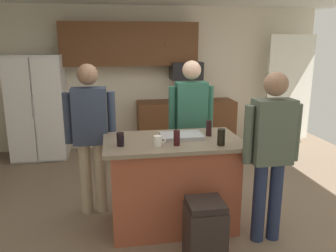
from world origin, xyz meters
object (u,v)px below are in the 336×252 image
Objects in this scene: refrigerator at (38,107)px; serving_tray at (181,136)px; microwave_over_range at (186,71)px; glass_stout_tall at (120,139)px; tumbler_amber at (177,138)px; glass_dark_ale at (221,137)px; glass_short_whisky at (209,128)px; trash_bin at (205,233)px; kitchen_island at (173,183)px; person_guest_right at (91,129)px; person_elder_center at (191,120)px; person_host_foreground at (271,147)px; mug_blue_stoneware at (158,141)px.

serving_tray is at bearing -53.01° from refrigerator.
glass_stout_tall is at bearing -114.11° from microwave_over_range.
glass_dark_ale is at bearing -8.56° from tumbler_amber.
glass_short_whisky reaches higher than glass_dark_ale.
glass_dark_ale is 0.91m from trash_bin.
person_guest_right is (-0.86, 0.46, 0.51)m from kitchen_island.
person_guest_right is at bearing 118.37° from glass_stout_tall.
person_elder_center is 1.25m from glass_stout_tall.
person_elder_center is 0.72m from serving_tray.
glass_dark_ale is (-0.45, 0.17, 0.07)m from person_host_foreground.
glass_short_whisky is 1.28× the size of glass_stout_tall.
mug_blue_stoneware reaches higher than serving_tray.
person_elder_center is at bearing 68.68° from tumbler_amber.
serving_tray is at bearing -173.88° from glass_short_whisky.
serving_tray is (1.95, -2.59, 0.12)m from refrigerator.
glass_stout_tall is (0.32, -0.58, 0.03)m from person_guest_right.
kitchen_island is at bearing -168.48° from glass_short_whisky.
glass_stout_tall is (-1.29, -2.89, -0.41)m from microwave_over_range.
kitchen_island is 1.10m from person_guest_right.
glass_dark_ale reaches higher than kitchen_island.
glass_dark_ale is (1.29, -0.73, 0.05)m from person_guest_right.
person_host_foreground is at bearing -20.38° from glass_dark_ale.
person_guest_right is 1.48m from glass_dark_ale.
serving_tray is at bearing 68.35° from tumbler_amber.
kitchen_island is at bearing -153.74° from serving_tray.
tumbler_amber is at bearing -144.88° from glass_short_whisky.
person_host_foreground is (2.73, -3.08, 0.10)m from refrigerator.
microwave_over_range is at bearing 76.57° from serving_tray.
person_elder_center is 2.86× the size of trash_bin.
kitchen_island is 10.87× the size of glass_stout_tall.
refrigerator is at bearing 142.43° from person_guest_right.
glass_short_whisky is 0.35m from glass_dark_ale.
glass_short_whisky reaches higher than glass_stout_tall.
person_elder_center is at bearing 40.42° from person_guest_right.
person_guest_right is at bearing 142.47° from tumbler_amber.
glass_short_whisky is (1.27, -0.37, 0.05)m from person_guest_right.
kitchen_island is 0.78m from glass_stout_tall.
glass_dark_ale is at bearing -1.31° from person_guest_right.
serving_tray is 1.03m from trash_bin.
trash_bin is at bearing -71.83° from tumbler_amber.
kitchen_island is 8.49× the size of glass_short_whisky.
person_host_foreground reaches higher than trash_bin.
glass_dark_ale is (2.28, -2.91, 0.18)m from refrigerator.
trash_bin is at bearing -85.23° from serving_tray.
refrigerator is 10.46× the size of glass_short_whisky.
glass_dark_ale reaches higher than tumbler_amber.
microwave_over_range is 1.27× the size of serving_tray.
person_host_foreground reaches higher than glass_dark_ale.
microwave_over_range is (2.60, 0.12, 0.57)m from refrigerator.
person_elder_center is at bearing 63.35° from kitchen_island.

